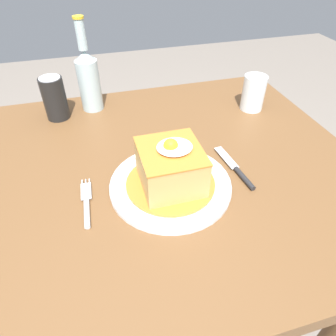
{
  "coord_description": "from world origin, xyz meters",
  "views": [
    {
      "loc": [
        -0.08,
        -0.56,
        1.22
      ],
      "look_at": [
        0.06,
        -0.06,
        0.79
      ],
      "focal_mm": 32.74,
      "sensor_mm": 36.0,
      "label": 1
    }
  ],
  "objects_px": {
    "fork": "(87,206)",
    "knife": "(239,172)",
    "drinking_glass": "(253,95)",
    "soda_can": "(55,98)",
    "main_plate": "(170,184)",
    "beer_bottle_clear": "(88,78)"
  },
  "relations": [
    {
      "from": "fork",
      "to": "knife",
      "type": "xyz_separation_m",
      "value": [
        0.35,
        0.01,
        0.0
      ]
    },
    {
      "from": "fork",
      "to": "drinking_glass",
      "type": "relative_size",
      "value": 1.35
    },
    {
      "from": "soda_can",
      "to": "drinking_glass",
      "type": "relative_size",
      "value": 1.18
    },
    {
      "from": "knife",
      "to": "soda_can",
      "type": "xyz_separation_m",
      "value": [
        -0.4,
        0.38,
        0.06
      ]
    },
    {
      "from": "drinking_glass",
      "to": "fork",
      "type": "bearing_deg",
      "value": -151.13
    },
    {
      "from": "fork",
      "to": "main_plate",
      "type": "bearing_deg",
      "value": 3.7
    },
    {
      "from": "fork",
      "to": "soda_can",
      "type": "xyz_separation_m",
      "value": [
        -0.05,
        0.4,
        0.06
      ]
    },
    {
      "from": "knife",
      "to": "drinking_glass",
      "type": "height_order",
      "value": "drinking_glass"
    },
    {
      "from": "main_plate",
      "to": "beer_bottle_clear",
      "type": "relative_size",
      "value": 1.01
    },
    {
      "from": "beer_bottle_clear",
      "to": "drinking_glass",
      "type": "bearing_deg",
      "value": -16.01
    },
    {
      "from": "knife",
      "to": "beer_bottle_clear",
      "type": "xyz_separation_m",
      "value": [
        -0.3,
        0.41,
        0.09
      ]
    },
    {
      "from": "fork",
      "to": "drinking_glass",
      "type": "height_order",
      "value": "drinking_glass"
    },
    {
      "from": "soda_can",
      "to": "drinking_glass",
      "type": "xyz_separation_m",
      "value": [
        0.58,
        -0.11,
        -0.02
      ]
    },
    {
      "from": "fork",
      "to": "drinking_glass",
      "type": "distance_m",
      "value": 0.6
    },
    {
      "from": "soda_can",
      "to": "knife",
      "type": "bearing_deg",
      "value": -43.67
    },
    {
      "from": "main_plate",
      "to": "knife",
      "type": "relative_size",
      "value": 1.62
    },
    {
      "from": "knife",
      "to": "fork",
      "type": "bearing_deg",
      "value": -177.92
    },
    {
      "from": "main_plate",
      "to": "knife",
      "type": "height_order",
      "value": "main_plate"
    },
    {
      "from": "main_plate",
      "to": "drinking_glass",
      "type": "bearing_deg",
      "value": 39.12
    },
    {
      "from": "main_plate",
      "to": "knife",
      "type": "distance_m",
      "value": 0.17
    },
    {
      "from": "fork",
      "to": "soda_can",
      "type": "distance_m",
      "value": 0.4
    },
    {
      "from": "main_plate",
      "to": "fork",
      "type": "distance_m",
      "value": 0.18
    }
  ]
}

